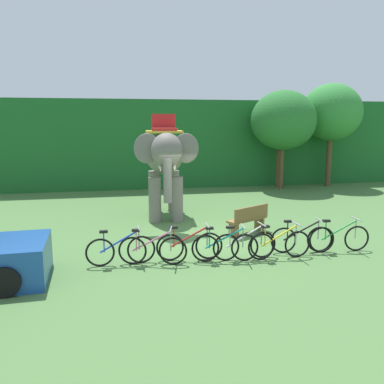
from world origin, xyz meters
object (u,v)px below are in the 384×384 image
at_px(bike_teal, 225,247).
at_px(bike_black, 302,239).
at_px(bike_white, 245,245).
at_px(tree_center, 280,120).
at_px(elephant, 165,158).
at_px(bike_pink, 152,250).
at_px(bike_green, 339,238).
at_px(bike_red, 189,245).
at_px(bike_blue, 121,250).
at_px(wooden_bench, 249,219).
at_px(tree_far_left, 283,120).
at_px(bike_yellow, 279,244).
at_px(tree_right, 332,112).

height_order(bike_teal, bike_black, same).
bearing_deg(bike_white, bike_black, 7.70).
relative_size(tree_center, elephant, 1.18).
distance_m(bike_pink, bike_green, 5.07).
xyz_separation_m(elephant, bike_red, (0.01, -4.64, -1.82)).
distance_m(bike_blue, bike_black, 4.80).
bearing_deg(bike_green, wooden_bench, 129.45).
relative_size(bike_blue, bike_teal, 1.00).
distance_m(tree_center, bike_teal, 12.80).
xyz_separation_m(tree_far_left, bike_blue, (-8.49, -9.87, -3.17)).
bearing_deg(bike_teal, tree_far_left, 59.73).
xyz_separation_m(bike_red, bike_yellow, (2.29, -0.34, 0.00)).
height_order(bike_teal, bike_white, same).
xyz_separation_m(tree_far_left, bike_pink, (-7.72, -10.00, -3.17)).
relative_size(bike_teal, bike_black, 1.00).
xyz_separation_m(elephant, bike_blue, (-1.71, -4.67, -1.82)).
height_order(bike_red, bike_green, same).
bearing_deg(bike_black, bike_pink, -177.71).
height_order(bike_pink, bike_white, same).
relative_size(tree_right, bike_white, 3.22).
bearing_deg(bike_teal, bike_white, 5.52).
height_order(tree_right, elephant, tree_right).
relative_size(tree_center, bike_black, 2.91).
height_order(tree_center, bike_yellow, tree_center).
bearing_deg(tree_center, bike_black, -109.82).
relative_size(bike_teal, bike_yellow, 1.00).
height_order(bike_yellow, bike_green, same).
relative_size(bike_blue, bike_pink, 1.02).
bearing_deg(bike_white, tree_center, 63.03).
height_order(bike_white, wooden_bench, bike_white).
relative_size(elephant, bike_white, 2.46).
distance_m(tree_far_left, bike_red, 12.36).
bearing_deg(wooden_bench, elephant, 131.89).
bearing_deg(bike_yellow, tree_far_left, 66.27).
height_order(bike_red, bike_black, same).
height_order(bike_pink, bike_red, same).
bearing_deg(tree_far_left, bike_yellow, -113.73).
distance_m(tree_far_left, bike_green, 10.80).
distance_m(bike_red, bike_teal, 0.90).
bearing_deg(tree_far_left, bike_white, -118.09).
bearing_deg(bike_pink, elephant, 78.88).
height_order(bike_pink, bike_teal, same).
distance_m(bike_black, bike_green, 1.04).
bearing_deg(bike_red, tree_center, 56.91).
relative_size(bike_red, wooden_bench, 1.13).
relative_size(bike_blue, bike_black, 1.00).
bearing_deg(bike_black, bike_blue, -179.68).
bearing_deg(bike_white, tree_far_left, 61.91).
height_order(tree_right, bike_yellow, tree_right).
xyz_separation_m(tree_right, elephant, (-9.74, -5.71, -1.77)).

